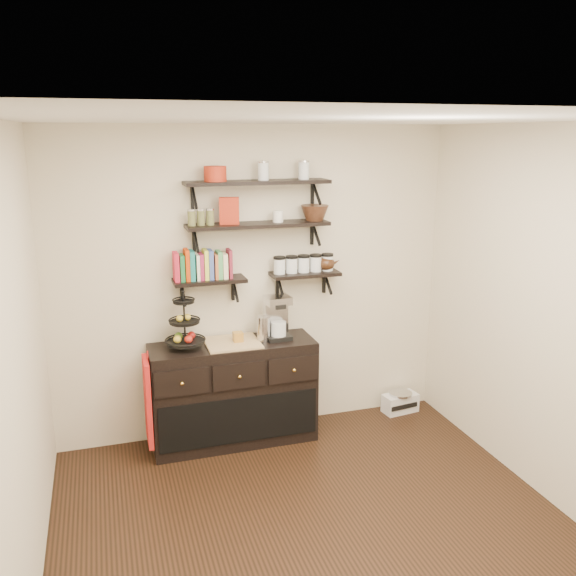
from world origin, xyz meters
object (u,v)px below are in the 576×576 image
Objects in this scene: sideboard at (234,393)px; fruit_stand at (185,329)px; coffee_maker at (277,318)px; radio at (400,402)px.

sideboard is 2.95× the size of fruit_stand.
sideboard is 3.67× the size of coffee_maker.
coffee_maker is at bearing 1.65° from fruit_stand.
radio is at bearing 2.82° from sideboard.
radio is at bearing 2.19° from fruit_stand.
fruit_stand is at bearing 179.52° from sideboard.
radio is (1.66, 0.08, -0.35)m from sideboard.
coffee_maker is (0.40, 0.03, 0.63)m from sideboard.
fruit_stand is 0.79m from coffee_maker.
sideboard is at bearing -0.48° from fruit_stand.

